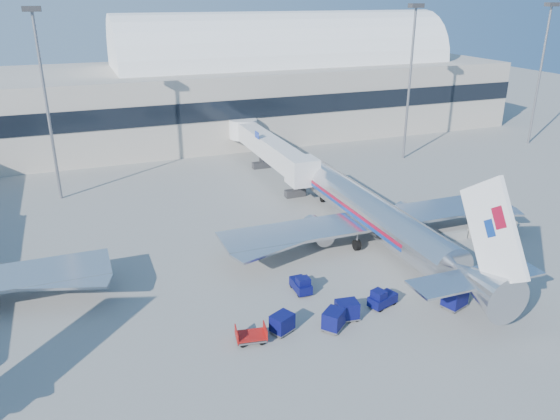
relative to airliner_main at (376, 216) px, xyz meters
name	(u,v)px	position (x,y,z in m)	size (l,w,h in m)	color
ground	(302,279)	(-10.00, -4.51, -2.93)	(260.00, 260.00, 0.00)	gray
terminal	(94,100)	(-23.60, 51.46, 4.60)	(170.00, 28.15, 21.00)	#B2AA9E
airliner_main	(376,216)	(0.00, 0.00, 0.00)	(32.00, 37.26, 12.07)	silver
jetbridge_near	(266,146)	(-2.40, 26.30, 1.00)	(4.40, 27.50, 6.25)	silver
mast_west	(42,78)	(-30.00, 25.49, 11.87)	(2.00, 1.20, 22.60)	slate
mast_east	(411,60)	(20.00, 25.49, 11.87)	(2.00, 1.20, 22.60)	slate
mast_far_east	(543,54)	(45.00, 25.49, 11.87)	(2.00, 1.20, 22.60)	slate
barrier_near	(454,236)	(8.00, -2.51, -2.48)	(3.00, 0.55, 0.90)	#9E9E96
barrier_mid	(480,231)	(11.30, -2.51, -2.48)	(3.00, 0.55, 0.90)	#9E9E96
barrier_far	(504,227)	(14.60, -2.51, -2.48)	(3.00, 0.55, 0.90)	#9E9E96
tug_lead	(382,298)	(-5.78, -11.09, -2.20)	(2.69, 1.91, 1.59)	#090B45
tug_right	(442,260)	(3.06, -7.11, -2.17)	(2.78, 1.83, 1.67)	#090B45
tug_left	(301,285)	(-11.03, -6.62, -2.21)	(1.23, 2.43, 1.58)	#090B45
cart_train_a	(347,310)	(-9.33, -11.77, -2.09)	(1.94, 1.58, 1.57)	#090B45
cart_train_b	(334,319)	(-10.90, -12.60, -2.09)	(2.23, 2.18, 1.57)	#090B45
cart_train_c	(282,323)	(-14.71, -11.60, -2.12)	(2.12, 1.93, 1.51)	#090B45
cart_solo_near	(455,298)	(-0.35, -13.37, -2.02)	(2.30, 2.02, 1.70)	#090B45
cart_solo_far	(488,286)	(3.58, -12.72, -2.13)	(1.92, 1.61, 1.49)	#090B45
cart_open_red	(251,336)	(-17.26, -11.92, -2.50)	(2.44, 1.89, 0.60)	slate
ramp_worker	(511,284)	(5.33, -13.42, -1.93)	(0.73, 0.48, 2.00)	#ABFF1A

